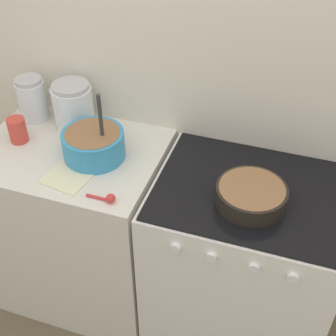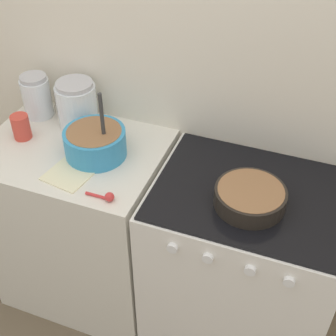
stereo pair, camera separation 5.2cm
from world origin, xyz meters
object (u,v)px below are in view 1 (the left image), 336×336
at_px(storage_jar_middle, 74,108).
at_px(storage_jar_left, 32,101).
at_px(mixing_bowl, 93,143).
at_px(baking_pan, 251,195).
at_px(stove, 239,267).
at_px(tin_can, 18,130).

bearing_deg(storage_jar_middle, storage_jar_left, 180.00).
bearing_deg(mixing_bowl, storage_jar_middle, 135.08).
bearing_deg(baking_pan, storage_jar_middle, 163.50).
relative_size(stove, baking_pan, 3.51).
bearing_deg(stove, mixing_bowl, 179.74).
bearing_deg(storage_jar_left, stove, -9.89).
height_order(mixing_bowl, tin_can, mixing_bowl).
relative_size(baking_pan, storage_jar_middle, 1.25).
xyz_separation_m(baking_pan, storage_jar_middle, (-0.85, 0.25, 0.05)).
distance_m(mixing_bowl, storage_jar_left, 0.43).
distance_m(stove, storage_jar_middle, 1.02).
bearing_deg(baking_pan, mixing_bowl, 173.91).
distance_m(baking_pan, storage_jar_left, 1.09).
distance_m(stove, baking_pan, 0.51).
xyz_separation_m(baking_pan, tin_can, (-1.03, 0.07, 0.02)).
relative_size(stove, mixing_bowl, 3.06).
relative_size(stove, storage_jar_left, 4.60).
height_order(baking_pan, tin_can, tin_can).
height_order(storage_jar_left, storage_jar_middle, storage_jar_middle).
bearing_deg(storage_jar_middle, tin_can, -133.93).
relative_size(storage_jar_left, tin_can, 1.82).
relative_size(baking_pan, storage_jar_left, 1.31).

